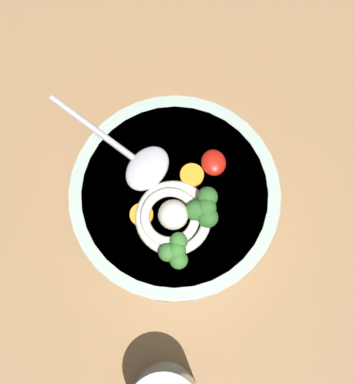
{
  "coord_description": "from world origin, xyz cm",
  "views": [
    {
      "loc": [
        10.14,
        -2.31,
        59.76
      ],
      "look_at": [
        -3.04,
        0.27,
        8.32
      ],
      "focal_mm": 42.36,
      "sensor_mm": 36.0,
      "label": 1
    }
  ],
  "objects": [
    {
      "name": "carrot_slice_front",
      "position": [
        -4.59,
        2.36,
        8.68
      ],
      "size": [
        2.8,
        2.8,
        0.71
      ],
      "primitive_type": "cylinder",
      "color": "orange",
      "rests_on": "soup_bowl"
    },
    {
      "name": "chili_sauce_dollop",
      "position": [
        -5.54,
        5.15,
        9.05
      ],
      "size": [
        3.25,
        2.93,
        1.46
      ],
      "primitive_type": "ellipsoid",
      "color": "#B2190F",
      "rests_on": "soup_bowl"
    },
    {
      "name": "soup_bowl",
      "position": [
        -3.04,
        0.27,
        5.54
      ],
      "size": [
        25.02,
        25.02,
        5.77
      ],
      "color": "#9EB2A3",
      "rests_on": "table_slab"
    },
    {
      "name": "soup_spoon",
      "position": [
        -7.36,
        -3.55,
        9.12
      ],
      "size": [
        15.14,
        13.94,
        1.6
      ],
      "rotation": [
        0.0,
        0.0,
        3.87
      ],
      "color": "#B7B7BC",
      "rests_on": "soup_bowl"
    },
    {
      "name": "table_slab",
      "position": [
        0.0,
        0.0,
        1.28
      ],
      "size": [
        116.66,
        116.66,
        2.56
      ],
      "primitive_type": "cube",
      "color": "#936D47",
      "rests_on": "ground"
    },
    {
      "name": "broccoli_floret_far",
      "position": [
        3.98,
        -1.28,
        10.32
      ],
      "size": [
        4.03,
        3.46,
        3.18
      ],
      "color": "#7A9E60",
      "rests_on": "soup_bowl"
    },
    {
      "name": "noodle_pile",
      "position": [
        -0.09,
        -0.85,
        9.53
      ],
      "size": [
        9.66,
        9.48,
        3.88
      ],
      "color": "silver",
      "rests_on": "soup_bowl"
    },
    {
      "name": "broccoli_floret_left",
      "position": [
        -0.12,
        2.76,
        10.61
      ],
      "size": [
        4.62,
        3.97,
        3.65
      ],
      "color": "#7A9E60",
      "rests_on": "soup_bowl"
    },
    {
      "name": "carrot_slice_near_spoon",
      "position": [
        -1.09,
        -4.28,
        8.59
      ],
      "size": [
        2.71,
        2.71,
        0.53
      ],
      "primitive_type": "cylinder",
      "color": "orange",
      "rests_on": "soup_bowl"
    }
  ]
}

